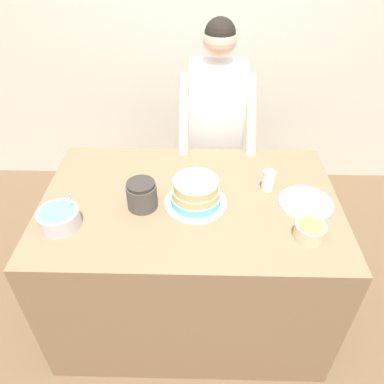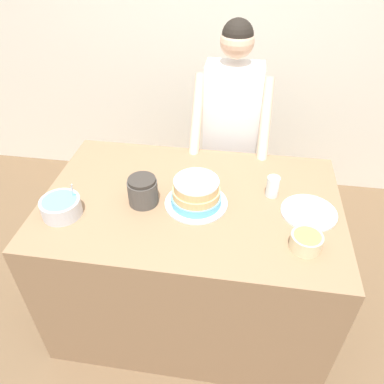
{
  "view_description": "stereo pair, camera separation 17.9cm",
  "coord_description": "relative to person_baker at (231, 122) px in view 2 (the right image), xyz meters",
  "views": [
    {
      "loc": [
        0.05,
        -0.97,
        2.1
      ],
      "look_at": [
        0.01,
        0.43,
        0.98
      ],
      "focal_mm": 35.0,
      "sensor_mm": 36.0,
      "label": 1
    },
    {
      "loc": [
        0.22,
        -0.96,
        2.1
      ],
      "look_at": [
        0.01,
        0.43,
        0.98
      ],
      "focal_mm": 35.0,
      "sensor_mm": 36.0,
      "label": 2
    }
  ],
  "objects": [
    {
      "name": "stoneware_jar",
      "position": [
        -0.38,
        -0.76,
        -0.01
      ],
      "size": [
        0.15,
        0.15,
        0.14
      ],
      "color": "#4C4742",
      "rests_on": "counter"
    },
    {
      "name": "cake",
      "position": [
        -0.12,
        -0.73,
        -0.01
      ],
      "size": [
        0.31,
        0.31,
        0.14
      ],
      "color": "silver",
      "rests_on": "counter"
    },
    {
      "name": "frosting_bowl_yellow",
      "position": [
        0.39,
        -0.95,
        -0.04
      ],
      "size": [
        0.14,
        0.14,
        0.07
      ],
      "color": "beige",
      "rests_on": "counter"
    },
    {
      "name": "wall_back",
      "position": [
        -0.15,
        0.81,
        0.33
      ],
      "size": [
        10.0,
        0.05,
        2.6
      ],
      "color": "silver",
      "rests_on": "ground_plane"
    },
    {
      "name": "drinking_glass",
      "position": [
        0.25,
        -0.6,
        -0.02
      ],
      "size": [
        0.06,
        0.06,
        0.11
      ],
      "color": "silver",
      "rests_on": "counter"
    },
    {
      "name": "counter",
      "position": [
        -0.15,
        -0.7,
        -0.53
      ],
      "size": [
        1.5,
        0.96,
        0.89
      ],
      "color": "#8C6B4C",
      "rests_on": "ground_plane"
    },
    {
      "name": "person_baker",
      "position": [
        0.0,
        0.0,
        0.0
      ],
      "size": [
        0.46,
        0.43,
        1.59
      ],
      "color": "#2D2D38",
      "rests_on": "ground_plane"
    },
    {
      "name": "frosting_bowl_blue",
      "position": [
        -0.74,
        -0.9,
        -0.03
      ],
      "size": [
        0.19,
        0.19,
        0.17
      ],
      "color": "silver",
      "rests_on": "counter"
    },
    {
      "name": "ceramic_plate",
      "position": [
        0.43,
        -0.72,
        -0.07
      ],
      "size": [
        0.27,
        0.27,
        0.01
      ],
      "color": "silver",
      "rests_on": "counter"
    },
    {
      "name": "ground_plane",
      "position": [
        -0.15,
        -1.18,
        -0.97
      ],
      "size": [
        14.0,
        14.0,
        0.0
      ],
      "primitive_type": "plane",
      "color": "brown"
    }
  ]
}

